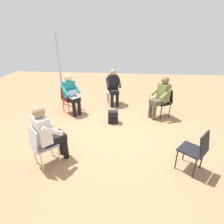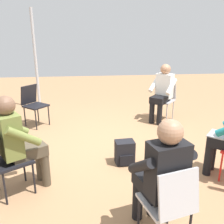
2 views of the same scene
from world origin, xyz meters
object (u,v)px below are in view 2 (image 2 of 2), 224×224
(chair_southeast, at_px, (33,103))
(backpack_near_laptop_user, at_px, (125,154))
(chair_southwest, at_px, (165,97))
(person_in_black, at_px, (161,172))
(person_in_white, at_px, (162,90))
(person_in_olive, at_px, (18,139))
(chair_northeast, at_px, (6,158))
(chair_north, at_px, (170,202))

(chair_southeast, height_order, backpack_near_laptop_user, chair_southeast)
(backpack_near_laptop_user, bearing_deg, chair_southwest, -122.29)
(chair_southwest, height_order, person_in_black, person_in_black)
(person_in_black, distance_m, person_in_white, 3.30)
(chair_southeast, distance_m, person_in_olive, 2.31)
(chair_northeast, distance_m, backpack_near_laptop_user, 1.66)
(person_in_white, relative_size, backpack_near_laptop_user, 3.44)
(chair_northeast, relative_size, person_in_white, 0.69)
(chair_southeast, relative_size, backpack_near_laptop_user, 2.36)
(chair_northeast, bearing_deg, backpack_near_laptop_user, 79.76)
(chair_northeast, xyz_separation_m, person_in_white, (-2.59, -2.37, 0.20))
(chair_southwest, bearing_deg, chair_north, 115.37)
(person_in_white, bearing_deg, chair_southeast, 41.98)
(chair_southwest, height_order, person_in_olive, person_in_olive)
(chair_north, bearing_deg, person_in_white, 59.66)
(chair_north, bearing_deg, backpack_near_laptop_user, 80.93)
(chair_northeast, xyz_separation_m, person_in_black, (-1.62, 0.79, 0.20))
(person_in_olive, bearing_deg, backpack_near_laptop_user, 78.59)
(chair_northeast, height_order, person_in_white, person_in_white)
(chair_southwest, bearing_deg, chair_southeast, 44.48)
(chair_northeast, xyz_separation_m, person_in_olive, (-0.14, -0.09, 0.20))
(person_in_olive, bearing_deg, person_in_black, 27.11)
(chair_northeast, relative_size, chair_north, 1.00)
(chair_northeast, relative_size, chair_southwest, 1.00)
(chair_northeast, height_order, backpack_near_laptop_user, chair_northeast)
(person_in_white, xyz_separation_m, backpack_near_laptop_user, (1.08, 1.76, -0.54))
(backpack_near_laptop_user, bearing_deg, chair_north, 95.70)
(chair_southeast, height_order, chair_northeast, same)
(chair_southeast, distance_m, chair_northeast, 2.38)
(chair_north, distance_m, person_in_olive, 1.85)
(chair_southeast, xyz_separation_m, chair_southwest, (-2.84, -0.12, 0.00))
(chair_southeast, bearing_deg, chair_southwest, 132.19)
(person_in_olive, xyz_separation_m, backpack_near_laptop_user, (-1.37, -0.52, -0.54))
(person_in_white, bearing_deg, backpack_near_laptop_user, 100.62)
(chair_southwest, xyz_separation_m, person_in_black, (1.08, 3.28, 0.20))
(chair_north, height_order, person_in_white, person_in_white)
(person_in_olive, distance_m, backpack_near_laptop_user, 1.55)
(chair_southwest, distance_m, person_in_olive, 3.51)
(chair_northeast, bearing_deg, person_in_black, 31.83)
(chair_north, distance_m, person_in_white, 3.45)
(chair_north, bearing_deg, person_in_black, 90.00)
(chair_southwest, relative_size, person_in_black, 0.69)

